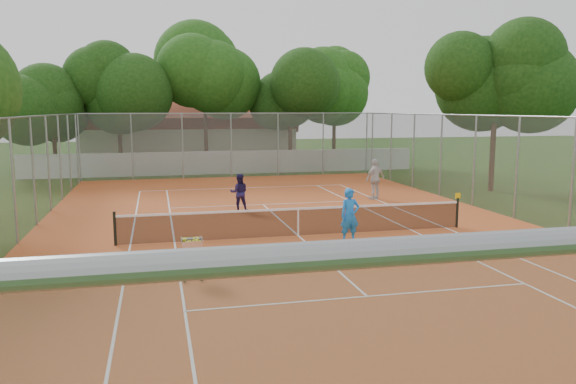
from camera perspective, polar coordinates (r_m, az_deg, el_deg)
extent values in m
plane|color=#1D3C10|center=(19.06, 1.04, -4.52)|extent=(120.00, 120.00, 0.00)
cube|color=#BB5524|center=(19.06, 1.04, -4.49)|extent=(18.00, 34.00, 0.02)
cube|color=white|center=(19.06, 1.04, -4.45)|extent=(10.98, 23.78, 0.01)
cube|color=black|center=(18.95, 1.04, -3.01)|extent=(11.88, 0.10, 0.98)
cube|color=slate|center=(18.71, 1.05, 1.46)|extent=(18.00, 34.00, 4.00)
cube|color=white|center=(37.45, -6.16, 3.00)|extent=(26.00, 0.30, 1.50)
cube|color=beige|center=(47.12, -10.14, 5.80)|extent=(16.40, 9.00, 4.40)
cube|color=black|center=(40.27, -6.80, 9.43)|extent=(29.00, 19.00, 10.00)
imported|color=blue|center=(18.03, 6.30, -2.40)|extent=(0.67, 0.46, 1.76)
imported|color=#1E1849|center=(23.52, -4.98, -0.05)|extent=(0.83, 0.68, 1.58)
imported|color=silver|center=(26.90, 8.84, 1.32)|extent=(1.22, 0.87, 1.93)
cube|color=silver|center=(14.33, -9.71, -6.58)|extent=(0.56, 0.56, 1.14)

